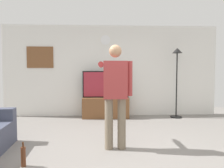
{
  "coord_description": "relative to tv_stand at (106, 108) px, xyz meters",
  "views": [
    {
      "loc": [
        -0.24,
        -3.06,
        1.29
      ],
      "look_at": [
        -0.05,
        1.2,
        1.05
      ],
      "focal_mm": 31.76,
      "sensor_mm": 36.0,
      "label": 1
    }
  ],
  "objects": [
    {
      "name": "floor_lamp",
      "position": [
        2.04,
        -0.07,
        1.14
      ],
      "size": [
        0.32,
        0.32,
        2.0
      ],
      "color": "black",
      "rests_on": "ground_plane"
    },
    {
      "name": "back_wall",
      "position": [
        0.17,
        0.35,
        1.06
      ],
      "size": [
        6.4,
        0.1,
        2.7
      ],
      "primitive_type": "cube",
      "color": "silver",
      "rests_on": "ground_plane"
    },
    {
      "name": "television",
      "position": [
        -0.0,
        0.05,
        0.67
      ],
      "size": [
        1.32,
        0.07,
        0.76
      ],
      "color": "black",
      "rests_on": "tv_stand"
    },
    {
      "name": "framed_picture",
      "position": [
        -1.93,
        0.3,
        1.46
      ],
      "size": [
        0.77,
        0.04,
        0.63
      ],
      "primitive_type": "cube",
      "color": "brown"
    },
    {
      "name": "tv_stand",
      "position": [
        0.0,
        0.0,
        0.0
      ],
      "size": [
        1.32,
        0.45,
        0.58
      ],
      "color": "brown",
      "rests_on": "ground_plane"
    },
    {
      "name": "beverage_bottle",
      "position": [
        -1.17,
        -2.94,
        -0.15
      ],
      "size": [
        0.07,
        0.07,
        0.34
      ],
      "color": "#592D19",
      "rests_on": "ground_plane"
    },
    {
      "name": "wall_clock",
      "position": [
        0.0,
        0.29,
        1.98
      ],
      "size": [
        0.28,
        0.03,
        0.28
      ],
      "primitive_type": "cylinder",
      "rotation": [
        1.57,
        0.0,
        0.0
      ],
      "color": "white"
    },
    {
      "name": "person_standing_nearer_lamp",
      "position": [
        0.13,
        -2.35,
        0.7
      ],
      "size": [
        0.57,
        0.78,
        1.75
      ],
      "color": "#7A6B56",
      "rests_on": "ground_plane"
    },
    {
      "name": "ground_plane",
      "position": [
        0.17,
        -2.6,
        -0.29
      ],
      "size": [
        8.4,
        8.4,
        0.0
      ],
      "primitive_type": "plane",
      "color": "gray"
    }
  ]
}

